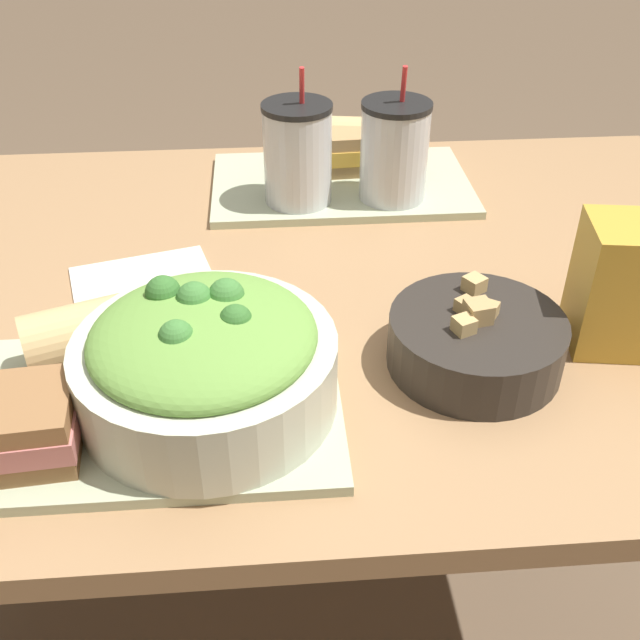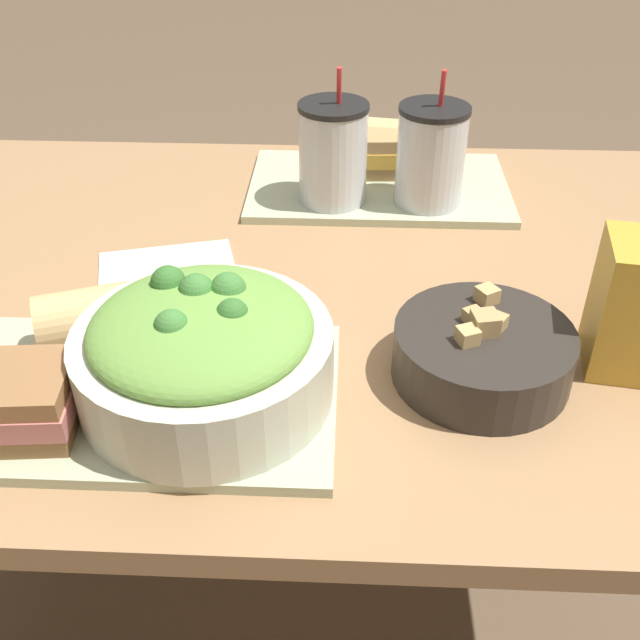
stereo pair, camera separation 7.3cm
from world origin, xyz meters
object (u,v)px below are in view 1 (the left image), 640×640
object	(u,v)px
sandwich_near	(5,428)
sandwich_far	(364,148)
drink_cup_dark	(298,157)
chip_bag	(634,286)
drink_cup_red	(394,154)
baguette_near	(107,330)
salad_bowl	(205,359)
napkin_folded	(143,280)
baguette_far	(358,139)
soup_bowl	(476,340)

from	to	relation	value
sandwich_near	sandwich_far	world-z (taller)	same
drink_cup_dark	chip_bag	distance (m)	0.50
drink_cup_red	baguette_near	bearing A→B (deg)	-135.02
sandwich_far	drink_cup_red	bearing A→B (deg)	-79.05
salad_bowl	napkin_folded	xyz separation A→B (m)	(-0.10, 0.25, -0.06)
baguette_far	chip_bag	size ratio (longest dim) A/B	0.96
napkin_folded	sandwich_near	bearing A→B (deg)	-104.74
baguette_far	drink_cup_red	size ratio (longest dim) A/B	0.73
baguette_far	soup_bowl	bearing A→B (deg)	-164.25
soup_bowl	drink_cup_red	distance (m)	0.39
sandwich_far	baguette_near	bearing A→B (deg)	-128.58
baguette_near	sandwich_far	bearing A→B (deg)	-55.66
baguette_far	drink_cup_dark	xyz separation A→B (m)	(-0.10, -0.14, 0.03)
salad_bowl	baguette_far	xyz separation A→B (m)	(0.22, 0.58, -0.02)
soup_bowl	chip_bag	size ratio (longest dim) A/B	1.27
soup_bowl	drink_cup_red	size ratio (longest dim) A/B	0.96
chip_bag	napkin_folded	size ratio (longest dim) A/B	0.74
baguette_far	drink_cup_red	xyz separation A→B (m)	(0.04, -0.14, 0.03)
drink_cup_dark	napkin_folded	distance (m)	0.29
sandwich_near	chip_bag	bearing A→B (deg)	7.34
salad_bowl	soup_bowl	distance (m)	0.29
soup_bowl	drink_cup_dark	xyz separation A→B (m)	(-0.17, 0.39, 0.05)
soup_bowl	drink_cup_dark	bearing A→B (deg)	113.45
soup_bowl	baguette_near	size ratio (longest dim) A/B	1.06
soup_bowl	chip_bag	world-z (taller)	chip_bag
baguette_far	napkin_folded	distance (m)	0.46
baguette_near	baguette_far	bearing A→B (deg)	-53.51
chip_bag	napkin_folded	distance (m)	0.58
baguette_far	salad_bowl	bearing A→B (deg)	168.44
sandwich_near	chip_bag	size ratio (longest dim) A/B	0.92
baguette_near	sandwich_far	size ratio (longest dim) A/B	1.26
baguette_near	drink_cup_red	xyz separation A→B (m)	(0.36, 0.36, 0.03)
sandwich_far	chip_bag	xyz separation A→B (m)	(0.23, -0.47, 0.03)
drink_cup_dark	napkin_folded	world-z (taller)	drink_cup_dark
salad_bowl	soup_bowl	bearing A→B (deg)	10.73
sandwich_near	drink_cup_dark	xyz separation A→B (m)	(0.29, 0.50, 0.04)
baguette_near	drink_cup_dark	bearing A→B (deg)	-52.06
sandwich_far	drink_cup_dark	xyz separation A→B (m)	(-0.11, -0.11, 0.04)
salad_bowl	napkin_folded	bearing A→B (deg)	111.07
salad_bowl	drink_cup_dark	world-z (taller)	drink_cup_dark
soup_bowl	napkin_folded	size ratio (longest dim) A/B	0.94
baguette_far	napkin_folded	size ratio (longest dim) A/B	0.71
drink_cup_red	chip_bag	bearing A→B (deg)	-60.45
sandwich_near	baguette_far	distance (m)	0.75
salad_bowl	napkin_folded	world-z (taller)	salad_bowl
baguette_near	chip_bag	bearing A→B (deg)	-110.53
sandwich_near	drink_cup_dark	size ratio (longest dim) A/B	0.69
salad_bowl	baguette_far	world-z (taller)	salad_bowl
drink_cup_red	sandwich_near	bearing A→B (deg)	-130.68
soup_bowl	sandwich_near	bearing A→B (deg)	-166.30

